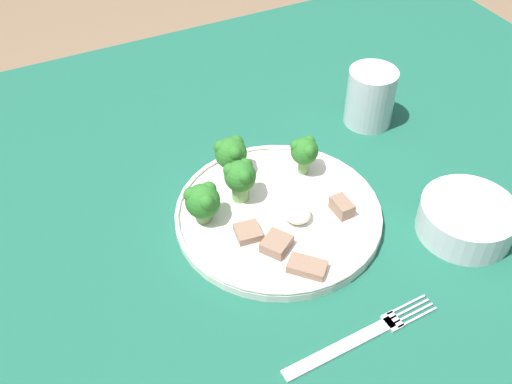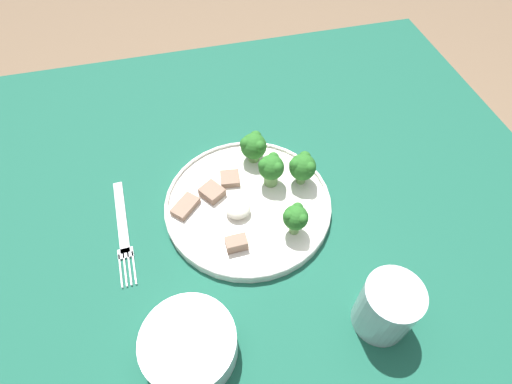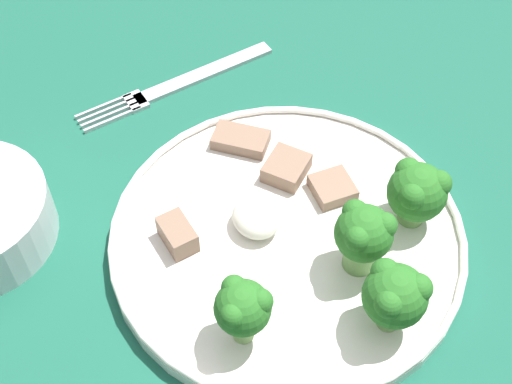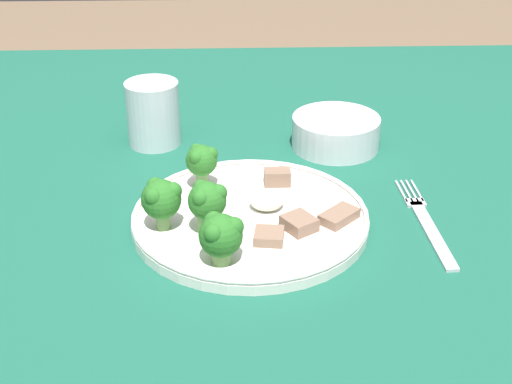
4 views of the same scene
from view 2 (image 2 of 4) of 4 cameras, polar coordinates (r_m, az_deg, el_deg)
name	(u,v)px [view 2 (image 2 of 4)]	position (r m, az deg, el deg)	size (l,w,h in m)	color
ground_plane	(256,374)	(1.33, -0.05, -24.62)	(8.00, 8.00, 0.00)	#7F664C
table	(255,284)	(0.71, -0.09, -13.01)	(1.11, 1.16, 0.74)	#195642
dinner_plate	(248,204)	(0.67, -1.15, -1.73)	(0.28, 0.28, 0.02)	white
fork	(123,229)	(0.68, -18.47, -5.08)	(0.03, 0.20, 0.00)	silver
cream_bowl	(189,345)	(0.56, -9.50, -20.81)	(0.12, 0.12, 0.05)	silver
drinking_glass	(386,309)	(0.57, 18.04, -15.57)	(0.08, 0.08, 0.09)	silver
broccoli_floret_near_rim_left	(254,146)	(0.70, -0.35, 6.60)	(0.05, 0.05, 0.06)	#709E56
broccoli_floret_center_left	(296,218)	(0.61, 5.68, -3.65)	(0.04, 0.04, 0.06)	#709E56
broccoli_floret_back_left	(303,167)	(0.67, 6.67, 3.61)	(0.05, 0.05, 0.06)	#709E56
broccoli_floret_front_left	(271,168)	(0.66, 2.20, 3.45)	(0.04, 0.04, 0.06)	#709E56
meat_slice_front_slice	(185,206)	(0.66, -10.05, -2.02)	(0.05, 0.05, 0.01)	#846651
meat_slice_middle_slice	(230,179)	(0.69, -3.75, 1.92)	(0.04, 0.04, 0.01)	#846651
meat_slice_rear_slice	(236,243)	(0.61, -2.82, -7.34)	(0.03, 0.02, 0.02)	#846651
meat_slice_edge_slice	(212,192)	(0.67, -6.29, 0.00)	(0.05, 0.05, 0.02)	#846651
sauce_dollop	(238,209)	(0.65, -2.56, -2.49)	(0.04, 0.04, 0.02)	silver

